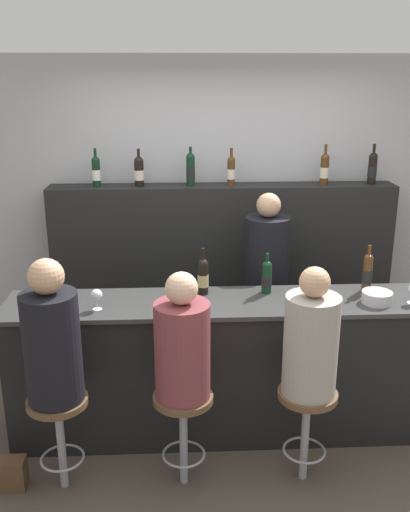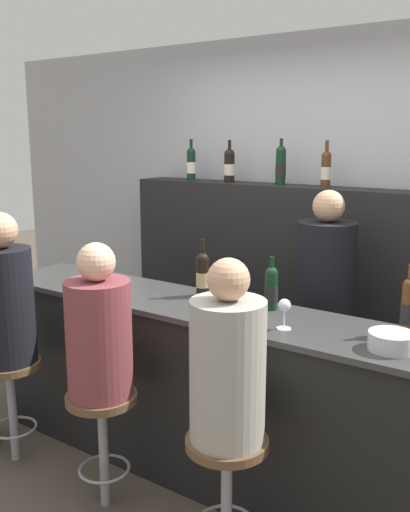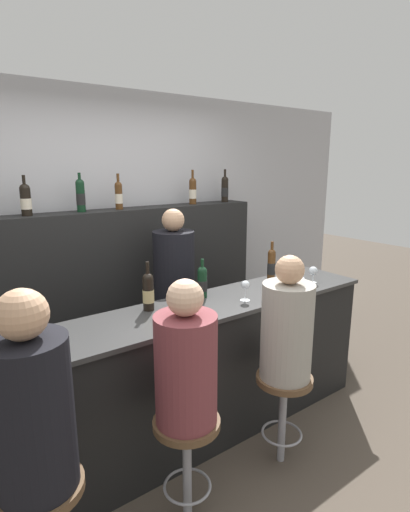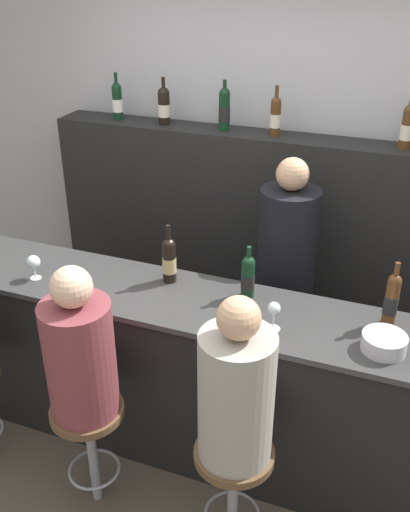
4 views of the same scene
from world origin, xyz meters
name	(u,v)px [view 3 (image 3 of 4)]	position (x,y,z in m)	size (l,w,h in m)	color
ground_plane	(209,460)	(0.00, 0.00, 0.00)	(16.00, 16.00, 0.00)	#4C4238
wall_back	(104,235)	(0.00, 1.63, 1.30)	(6.40, 0.05, 2.60)	#B2B2B7
bar_counter	(188,377)	(0.00, 0.25, 0.50)	(3.08, 0.54, 1.00)	black
back_bar_cabinet	(117,295)	(0.00, 1.41, 0.78)	(2.89, 0.28, 1.56)	black
wine_bottle_counter_0	(148,291)	(-0.21, 0.39, 1.13)	(0.08, 0.08, 0.33)	black
wine_bottle_counter_1	(202,282)	(0.23, 0.39, 1.12)	(0.07, 0.07, 0.28)	black
wine_bottle_counter_2	(271,265)	(0.93, 0.39, 1.14)	(0.07, 0.07, 0.33)	#4C2D14
wine_bottle_backbar_1	(26,199)	(-0.69, 1.41, 1.68)	(0.08, 0.08, 0.31)	black
wine_bottle_backbar_2	(81,195)	(-0.27, 1.41, 1.69)	(0.07, 0.07, 0.32)	black
wine_bottle_backbar_3	(119,195)	(0.07, 1.41, 1.68)	(0.07, 0.07, 0.31)	#4C2D14
wine_bottle_backbar_4	(193,191)	(0.85, 1.41, 1.69)	(0.07, 0.07, 0.33)	#4C2D14
wine_bottle_backbar_5	(225,189)	(1.25, 1.41, 1.69)	(0.07, 0.07, 0.33)	black
wine_glass_0	(51,334)	(-0.90, 0.15, 1.10)	(0.08, 0.08, 0.14)	silver
wine_glass_1	(245,286)	(0.43, 0.15, 1.11)	(0.07, 0.07, 0.15)	silver
wine_glass_2	(313,271)	(1.16, 0.15, 1.09)	(0.07, 0.07, 0.14)	silver
metal_bowl	(291,283)	(0.93, 0.17, 1.04)	(0.20, 0.20, 0.08)	#B7B7BC
bar_stool_left	(43,511)	(-1.11, -0.28, 0.48)	(0.36, 0.36, 0.62)	gray
guest_seated_left	(32,405)	(-1.11, -0.28, 1.00)	(0.33, 0.33, 0.87)	black
bar_stool_middle	(187,442)	(-0.36, -0.28, 0.48)	(0.36, 0.36, 0.62)	gray
guest_seated_middle	(186,363)	(-0.36, -0.28, 0.95)	(0.33, 0.33, 0.78)	brown
bar_stool_right	(284,395)	(0.39, -0.28, 0.48)	(0.36, 0.36, 0.62)	gray
guest_seated_right	(287,326)	(0.39, -0.28, 0.96)	(0.32, 0.32, 0.79)	gray
bartender	(175,309)	(0.31, 0.91, 0.73)	(0.35, 0.35, 1.59)	black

